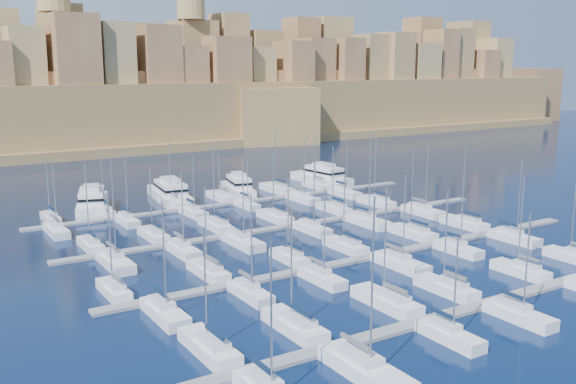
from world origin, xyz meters
TOP-DOWN VIEW (x-y plane):
  - ground at (0.00, 0.00)m, footprint 600.00×600.00m
  - pontoon_near at (0.00, -34.00)m, footprint 84.00×2.00m
  - pontoon_mid_near at (0.00, -12.00)m, footprint 84.00×2.00m
  - pontoon_mid_far at (0.00, 10.00)m, footprint 84.00×2.00m
  - pontoon_far at (0.00, 32.00)m, footprint 84.00×2.00m
  - sailboat_0 at (-34.79, -28.40)m, footprint 2.83×9.43m
  - sailboat_1 at (-24.75, -28.30)m, footprint 2.89×9.63m
  - sailboat_2 at (-11.66, -28.11)m, footprint 3.01×10.03m
  - sailboat_3 at (-2.30, -28.60)m, footprint 2.71×9.04m
  - sailboat_4 at (11.40, -28.91)m, footprint 2.52×8.40m
  - sailboat_5 at (23.10, -28.85)m, footprint 2.55×8.51m
  - sailboat_7 at (-24.73, -40.30)m, footprint 3.26×10.85m
  - sailboat_8 at (-12.53, -38.88)m, footprint 2.39×7.97m
  - sailboat_9 at (-1.89, -39.12)m, footprint 2.54×8.46m
  - sailboat_12 at (-37.78, -7.17)m, footprint 2.36×7.86m
  - sailboat_13 at (-24.70, -6.67)m, footprint 2.67×8.89m
  - sailboat_14 at (-11.99, -7.20)m, footprint 2.34×7.81m
  - sailboat_15 at (-1.55, -6.74)m, footprint 2.63×8.75m
  - sailboat_16 at (12.65, -6.43)m, footprint 2.81×9.37m
  - sailboat_17 at (24.81, -6.40)m, footprint 2.83×9.44m
  - sailboat_18 at (-35.17, -17.42)m, footprint 2.72×9.07m
  - sailboat_19 at (-23.90, -16.91)m, footprint 2.41×8.04m
  - sailboat_20 at (-13.24, -16.98)m, footprint 2.45×8.16m
  - sailboat_21 at (-0.36, -17.75)m, footprint 2.92×9.74m
  - sailboat_22 at (11.87, -17.04)m, footprint 2.49×8.30m
  - sailboat_23 at (24.38, -17.32)m, footprint 2.66×8.86m
  - sailboat_24 at (-34.63, 14.87)m, footprint 2.39×7.95m
  - sailboat_25 at (-24.29, 15.23)m, footprint 2.60×8.68m
  - sailboat_26 at (-12.81, 15.54)m, footprint 2.79×9.31m
  - sailboat_27 at (-0.92, 15.45)m, footprint 2.74×9.13m
  - sailboat_28 at (12.33, 15.26)m, footprint 2.62×8.73m
  - sailboat_29 at (23.17, 15.63)m, footprint 2.85×9.50m
  - sailboat_30 at (-34.13, 4.18)m, footprint 2.97×9.88m
  - sailboat_31 at (-23.66, 4.71)m, footprint 2.64×8.80m
  - sailboat_32 at (-13.84, 4.10)m, footprint 3.02×10.05m
  - sailboat_33 at (0.04, 4.84)m, footprint 2.56×8.55m
  - sailboat_34 at (11.23, 4.01)m, footprint 3.07×10.22m
  - sailboat_35 at (25.25, 4.31)m, footprint 2.89×9.63m
  - sailboat_36 at (-35.94, 36.69)m, footprint 2.28×7.59m
  - sailboat_37 at (-26.07, 36.63)m, footprint 2.24×7.45m
  - sailboat_38 at (-12.23, 37.24)m, footprint 2.61×8.70m
  - sailboat_39 at (-1.18, 37.40)m, footprint 2.71×9.04m
  - sailboat_40 at (13.23, 38.20)m, footprint 3.20×10.65m
  - sailboat_41 at (23.22, 37.12)m, footprint 2.53×8.45m
  - sailboat_42 at (-37.14, 26.69)m, footprint 2.66×8.85m
  - sailboat_43 at (-24.79, 27.17)m, footprint 2.36×7.87m
  - sailboat_44 at (-12.11, 26.88)m, footprint 2.54×8.46m
  - sailboat_45 at (-0.30, 27.38)m, footprint 2.23×7.43m
  - sailboat_46 at (12.43, 26.52)m, footprint 2.76×9.19m
  - sailboat_47 at (23.35, 26.52)m, footprint 2.76×9.19m
  - motor_yacht_a at (-26.82, 42.21)m, footprint 10.60×18.90m
  - motor_yacht_b at (-10.50, 42.39)m, footprint 7.97×19.09m
  - motor_yacht_c at (4.65, 40.45)m, footprint 7.37×15.04m
  - motor_yacht_d at (28.21, 41.90)m, footprint 7.06×17.95m
  - fortified_city at (-0.19, 155.26)m, footprint 460.00×108.95m

SIDE VIEW (x-z plane):
  - ground at x=0.00m, z-range 0.00..0.00m
  - pontoon_near at x=0.00m, z-range 0.00..0.40m
  - pontoon_mid_near at x=0.00m, z-range 0.00..0.40m
  - pontoon_mid_far at x=0.00m, z-range 0.00..0.40m
  - pontoon_far at x=0.00m, z-range 0.00..0.40m
  - sailboat_45 at x=-0.30m, z-range -4.33..5.72m
  - sailboat_8 at x=-12.53m, z-range -5.10..6.53m
  - sailboat_37 at x=-26.07m, z-range -5.21..6.64m
  - sailboat_36 at x=-35.94m, z-range -5.28..6.71m
  - sailboat_44 at x=-12.11m, z-range -5.05..6.49m
  - sailboat_14 at x=-11.99m, z-range -5.60..7.04m
  - sailboat_25 at x=-24.29m, z-range -5.37..6.82m
  - sailboat_15 at x=-1.55m, z-range -5.35..6.80m
  - sailboat_39 at x=-1.18m, z-range -5.28..6.73m
  - sailboat_43 at x=-24.79m, z-range -5.73..7.18m
  - sailboat_9 at x=-1.89m, z-range -5.66..7.12m
  - sailboat_13 at x=-24.70m, z-range -5.53..6.99m
  - sailboat_20 at x=-13.24m, z-range -5.83..7.29m
  - sailboat_5 at x=23.10m, z-range -5.81..7.27m
  - sailboat_12 at x=-37.78m, z-range -5.95..7.42m
  - sailboat_19 at x=-23.90m, z-range -5.95..7.41m
  - sailboat_28 at x=12.33m, z-range -5.79..7.26m
  - sailboat_31 at x=-23.66m, z-range -5.79..7.26m
  - sailboat_42 at x=-37.14m, z-range -5.77..7.24m
  - sailboat_24 at x=-34.63m, z-range -6.01..7.48m
  - sailboat_41 at x=23.22m, z-range -6.01..7.48m
  - sailboat_38 at x=-12.23m, z-range -6.02..7.50m
  - sailboat_33 at x=0.04m, z-range -6.08..7.56m
  - sailboat_22 at x=11.87m, z-range -6.19..7.66m
  - sailboat_27 at x=-0.92m, z-range -5.95..7.42m
  - sailboat_3 at x=-2.30m, z-range -6.00..7.47m
  - sailboat_46 at x=12.43m, z-range -5.96..7.43m
  - sailboat_0 at x=-34.79m, z-range -5.83..7.31m
  - sailboat_4 at x=11.40m, z-range -6.32..7.80m
  - sailboat_23 at x=24.38m, z-range -6.22..7.70m
  - sailboat_18 at x=-35.17m, z-range -6.20..7.69m
  - sailboat_1 at x=-24.75m, z-range -5.97..7.45m
  - sailboat_47 at x=23.35m, z-range -6.35..7.84m
  - sailboat_29 at x=23.17m, z-range -6.22..7.71m
  - sailboat_21 at x=-0.36m, z-range -6.11..7.61m
  - sailboat_35 at x=25.25m, z-range -6.39..7.89m
  - sailboat_16 at x=12.65m, z-range -6.57..8.07m
  - sailboat_32 at x=-13.84m, z-range -6.37..7.88m
  - sailboat_26 at x=-12.81m, z-range -6.80..8.31m
  - sailboat_17 at x=24.81m, z-range -6.94..8.45m
  - sailboat_2 at x=-11.66m, z-range -6.77..8.29m
  - sailboat_40 at x=13.23m, z-range -6.57..8.10m
  - sailboat_30 at x=-34.13m, z-range -7.29..8.82m
  - sailboat_34 at x=11.23m, z-range -7.83..9.39m
  - sailboat_7 at x=-24.73m, z-range -7.89..9.46m
  - motor_yacht_b at x=-10.50m, z-range -0.90..4.35m
  - motor_yacht_a at x=-26.82m, z-range -0.90..4.35m
  - motor_yacht_c at x=4.65m, z-range -0.90..4.35m
  - motor_yacht_d at x=28.21m, z-range -0.90..4.35m
  - fortified_city at x=-0.19m, z-range -15.02..44.50m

